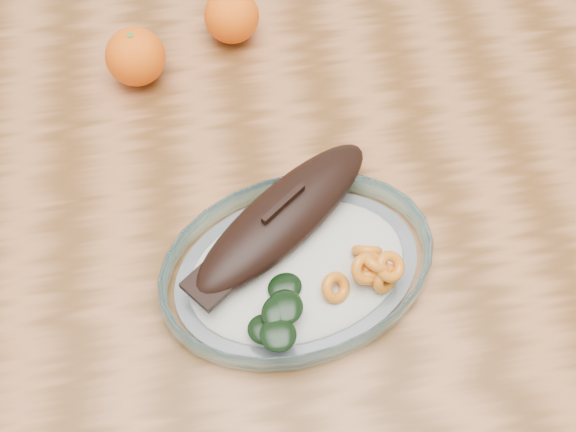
{
  "coord_description": "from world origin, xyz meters",
  "views": [
    {
      "loc": [
        -0.04,
        -0.48,
        1.43
      ],
      "look_at": [
        0.03,
        -0.07,
        0.77
      ],
      "focal_mm": 45.0,
      "sensor_mm": 36.0,
      "label": 1
    }
  ],
  "objects": [
    {
      "name": "ground",
      "position": [
        0.0,
        0.0,
        0.0
      ],
      "size": [
        3.0,
        3.0,
        0.0
      ],
      "primitive_type": "plane",
      "color": "slate",
      "rests_on": "ground"
    },
    {
      "name": "dining_table",
      "position": [
        0.0,
        0.0,
        0.65
      ],
      "size": [
        1.2,
        0.8,
        0.75
      ],
      "color": "brown",
      "rests_on": "ground"
    },
    {
      "name": "plated_meal",
      "position": [
        0.03,
        -0.13,
        0.77
      ],
      "size": [
        0.62,
        0.62,
        0.08
      ],
      "rotation": [
        0.0,
        0.0,
        0.19
      ],
      "color": "white",
      "rests_on": "dining_table"
    },
    {
      "name": "orange_left",
      "position": [
        -0.12,
        0.18,
        0.79
      ],
      "size": [
        0.07,
        0.07,
        0.07
      ],
      "primitive_type": "sphere",
      "color": "#FF4A05",
      "rests_on": "dining_table"
    },
    {
      "name": "orange_right",
      "position": [
        0.01,
        0.23,
        0.79
      ],
      "size": [
        0.07,
        0.07,
        0.07
      ],
      "primitive_type": "sphere",
      "color": "#FF4A05",
      "rests_on": "dining_table"
    }
  ]
}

